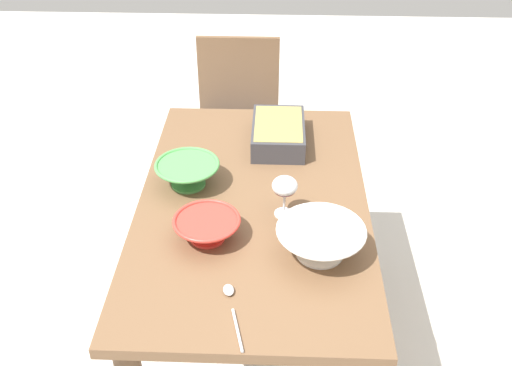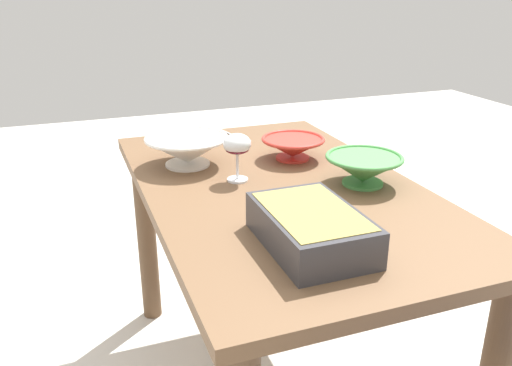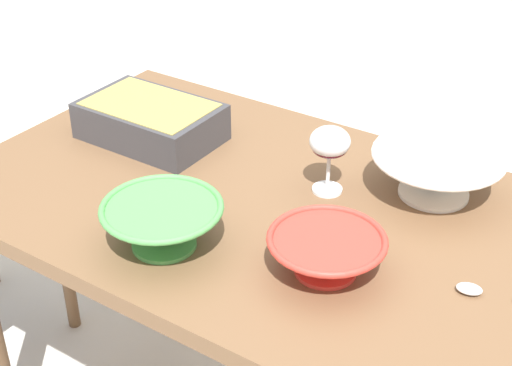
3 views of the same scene
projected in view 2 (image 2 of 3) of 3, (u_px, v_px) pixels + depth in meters
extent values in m
cube|color=brown|center=(279.00, 191.00, 1.56)|extent=(1.29, 0.77, 0.04)
cylinder|color=brown|center=(294.00, 214.00, 2.31)|extent=(0.07, 0.07, 0.71)
cylinder|color=brown|center=(147.00, 237.00, 2.10)|extent=(0.07, 0.07, 0.71)
cylinder|color=white|center=(238.00, 180.00, 1.59)|extent=(0.06, 0.06, 0.01)
cylinder|color=white|center=(237.00, 166.00, 1.57)|extent=(0.01, 0.01, 0.08)
ellipsoid|color=white|center=(237.00, 144.00, 1.55)|extent=(0.08, 0.08, 0.06)
ellipsoid|color=#4C0A19|center=(237.00, 148.00, 1.55)|extent=(0.07, 0.07, 0.03)
cube|color=#38383D|center=(311.00, 229.00, 1.19)|extent=(0.31, 0.20, 0.09)
cube|color=#9E8C47|center=(311.00, 215.00, 1.18)|extent=(0.28, 0.18, 0.02)
cylinder|color=red|center=(293.00, 158.00, 1.78)|extent=(0.11, 0.11, 0.01)
cone|color=red|center=(293.00, 148.00, 1.76)|extent=(0.20, 0.20, 0.06)
torus|color=red|center=(293.00, 139.00, 1.75)|extent=(0.21, 0.21, 0.01)
cylinder|color=white|center=(188.00, 164.00, 1.72)|extent=(0.14, 0.14, 0.01)
cone|color=white|center=(187.00, 150.00, 1.70)|extent=(0.26, 0.26, 0.08)
torus|color=white|center=(186.00, 138.00, 1.69)|extent=(0.27, 0.27, 0.01)
cylinder|color=#4C994C|center=(362.00, 183.00, 1.56)|extent=(0.12, 0.12, 0.01)
cone|color=#4C994C|center=(363.00, 170.00, 1.54)|extent=(0.22, 0.22, 0.07)
torus|color=#4C994C|center=(364.00, 157.00, 1.53)|extent=(0.22, 0.22, 0.01)
cylinder|color=silver|center=(226.00, 132.00, 2.06)|extent=(0.14, 0.04, 0.01)
ellipsoid|color=silver|center=(246.00, 141.00, 1.95)|extent=(0.05, 0.04, 0.01)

